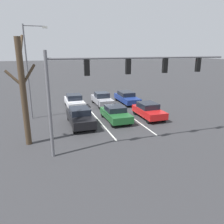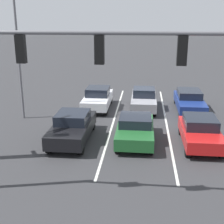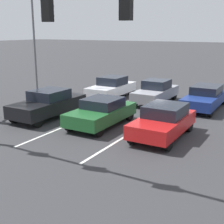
{
  "view_description": "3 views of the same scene",
  "coord_description": "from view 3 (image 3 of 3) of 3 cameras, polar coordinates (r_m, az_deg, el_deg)",
  "views": [
    {
      "loc": [
        6.73,
        24.61,
        6.55
      ],
      "look_at": [
        1.27,
        8.06,
        1.55
      ],
      "focal_mm": 35.0,
      "sensor_mm": 36.0,
      "label": 1
    },
    {
      "loc": [
        -0.19,
        21.79,
        6.56
      ],
      "look_at": [
        1.38,
        6.69,
        1.88
      ],
      "focal_mm": 50.0,
      "sensor_mm": 36.0,
      "label": 2
    },
    {
      "loc": [
        -8.05,
        19.04,
        4.76
      ],
      "look_at": [
        -1.09,
        7.07,
        1.14
      ],
      "focal_mm": 50.0,
      "sensor_mm": 36.0,
      "label": 3
    }
  ],
  "objects": [
    {
      "name": "car_darkgreen_midlane_front",
      "position": [
        16.02,
        -1.92,
        0.04
      ],
      "size": [
        1.93,
        4.24,
        1.42
      ],
      "color": "#1E5928",
      "rests_on": "ground_plane"
    },
    {
      "name": "ground_plane",
      "position": [
        21.21,
        7.08,
        1.57
      ],
      "size": [
        240.0,
        240.0,
        0.0
      ],
      "primitive_type": "plane",
      "color": "#333335"
    },
    {
      "name": "car_gray_midlane_second",
      "position": [
        21.24,
        8.01,
        3.69
      ],
      "size": [
        1.75,
        4.42,
        1.56
      ],
      "color": "gray",
      "rests_on": "ground_plane"
    },
    {
      "name": "lane_stripe_center_divider",
      "position": [
        20.0,
        0.06,
        0.9
      ],
      "size": [
        0.12,
        16.47,
        0.01
      ],
      "primitive_type": "cube",
      "color": "silver",
      "rests_on": "ground_plane"
    },
    {
      "name": "lane_stripe_left_divider",
      "position": [
        18.58,
        9.16,
        -0.37
      ],
      "size": [
        0.12,
        16.47,
        0.01
      ],
      "primitive_type": "cube",
      "color": "silver",
      "rests_on": "ground_plane"
    },
    {
      "name": "car_black_rightlane_front",
      "position": [
        17.87,
        -11.52,
        1.52
      ],
      "size": [
        1.9,
        4.7,
        1.56
      ],
      "color": "black",
      "rests_on": "ground_plane"
    },
    {
      "name": "car_red_leftlane_front",
      "position": [
        14.44,
        9.38,
        -1.6
      ],
      "size": [
        1.87,
        4.11,
        1.49
      ],
      "color": "red",
      "rests_on": "ground_plane"
    },
    {
      "name": "car_navy_leftlane_second",
      "position": [
        20.39,
        16.68,
        2.64
      ],
      "size": [
        1.84,
        4.75,
        1.43
      ],
      "color": "navy",
      "rests_on": "ground_plane"
    },
    {
      "name": "street_lamp_right_shoulder",
      "position": [
        22.67,
        -13.76,
        14.93
      ],
      "size": [
        2.16,
        0.24,
        8.74
      ],
      "color": "slate",
      "rests_on": "ground_plane"
    },
    {
      "name": "car_white_rightlane_second",
      "position": [
        22.6,
        -0.06,
        4.53
      ],
      "size": [
        1.82,
        4.38,
        1.56
      ],
      "color": "silver",
      "rests_on": "ground_plane"
    }
  ]
}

